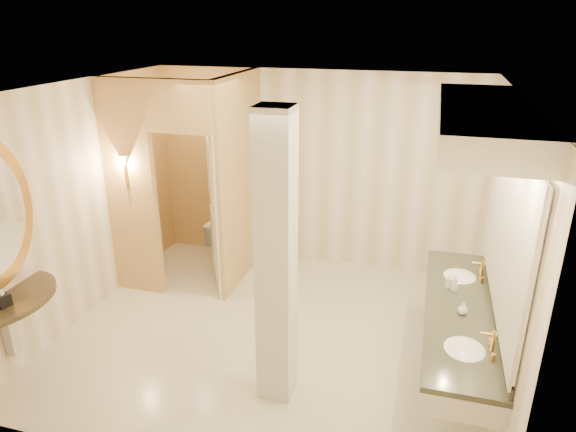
# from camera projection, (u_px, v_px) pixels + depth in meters

# --- Properties ---
(floor) EXTENTS (4.50, 4.50, 0.00)m
(floor) POSITION_uv_depth(u_px,v_px,m) (271.00, 332.00, 5.80)
(floor) COLOR beige
(floor) RESTS_ON ground
(ceiling) EXTENTS (4.50, 4.50, 0.00)m
(ceiling) POSITION_uv_depth(u_px,v_px,m) (267.00, 88.00, 4.82)
(ceiling) COLOR white
(ceiling) RESTS_ON wall_back
(wall_back) EXTENTS (4.50, 0.02, 2.70)m
(wall_back) POSITION_uv_depth(u_px,v_px,m) (313.00, 170.00, 7.11)
(wall_back) COLOR white
(wall_back) RESTS_ON floor
(wall_front) EXTENTS (4.50, 0.02, 2.70)m
(wall_front) POSITION_uv_depth(u_px,v_px,m) (181.00, 326.00, 3.52)
(wall_front) COLOR white
(wall_front) RESTS_ON floor
(wall_left) EXTENTS (0.02, 4.00, 2.70)m
(wall_left) POSITION_uv_depth(u_px,v_px,m) (82.00, 202.00, 5.88)
(wall_left) COLOR white
(wall_left) RESTS_ON floor
(wall_right) EXTENTS (0.02, 4.00, 2.70)m
(wall_right) POSITION_uv_depth(u_px,v_px,m) (501.00, 246.00, 4.74)
(wall_right) COLOR white
(wall_right) RESTS_ON floor
(toilet_closet) EXTENTS (1.50, 1.55, 2.70)m
(toilet_closet) POSITION_uv_depth(u_px,v_px,m) (207.00, 182.00, 6.45)
(toilet_closet) COLOR tan
(toilet_closet) RESTS_ON floor
(wall_sconce) EXTENTS (0.14, 0.14, 0.42)m
(wall_sconce) POSITION_uv_depth(u_px,v_px,m) (124.00, 162.00, 6.05)
(wall_sconce) COLOR gold
(wall_sconce) RESTS_ON toilet_closet
(vanity) EXTENTS (0.75, 2.55, 2.09)m
(vanity) POSITION_uv_depth(u_px,v_px,m) (476.00, 231.00, 4.35)
(vanity) COLOR beige
(vanity) RESTS_ON floor
(pillar) EXTENTS (0.31, 0.31, 2.70)m
(pillar) POSITION_uv_depth(u_px,v_px,m) (276.00, 263.00, 4.42)
(pillar) COLOR beige
(pillar) RESTS_ON floor
(tissue_box) EXTENTS (0.14, 0.14, 0.12)m
(tissue_box) POSITION_uv_depth(u_px,v_px,m) (2.00, 300.00, 4.64)
(tissue_box) COLOR black
(tissue_box) RESTS_ON console_shelf
(toilet) EXTENTS (0.41, 0.72, 0.73)m
(toilet) POSITION_uv_depth(u_px,v_px,m) (228.00, 240.00, 7.28)
(toilet) COLOR white
(toilet) RESTS_ON floor
(soap_bottle_a) EXTENTS (0.07, 0.07, 0.14)m
(soap_bottle_a) POSITION_uv_depth(u_px,v_px,m) (449.00, 280.00, 4.98)
(soap_bottle_a) COLOR beige
(soap_bottle_a) RESTS_ON vanity
(soap_bottle_b) EXTENTS (0.11, 0.11, 0.11)m
(soap_bottle_b) POSITION_uv_depth(u_px,v_px,m) (463.00, 309.00, 4.52)
(soap_bottle_b) COLOR silver
(soap_bottle_b) RESTS_ON vanity
(soap_bottle_c) EXTENTS (0.08, 0.08, 0.18)m
(soap_bottle_c) POSITION_uv_depth(u_px,v_px,m) (455.00, 283.00, 4.88)
(soap_bottle_c) COLOR #C6B28C
(soap_bottle_c) RESTS_ON vanity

